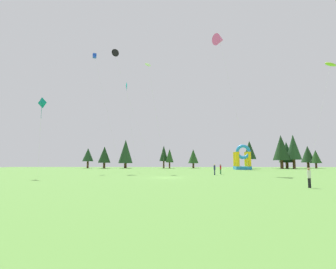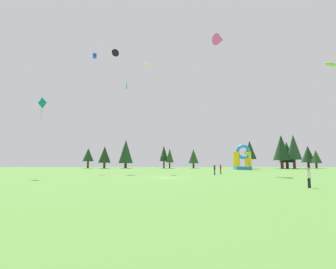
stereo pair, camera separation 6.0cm
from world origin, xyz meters
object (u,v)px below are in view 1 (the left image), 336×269
(kite_black_delta, at_px, (114,54))
(kite_pink_delta, at_px, (220,40))
(person_left_edge, at_px, (221,168))
(person_far_side, at_px, (309,176))
(inflatable_blue_arch, at_px, (242,160))
(kite_blue_box, at_px, (95,56))
(person_near_camera, at_px, (215,168))
(kite_cyan_diamond, at_px, (126,87))
(kite_teal_diamond, at_px, (41,104))
(kite_lime_parafoil, at_px, (331,64))
(kite_white_parafoil, at_px, (148,65))

(kite_black_delta, xyz_separation_m, kite_pink_delta, (22.42, -5.88, 0.10))
(person_left_edge, xyz_separation_m, person_far_side, (3.41, -21.78, -0.00))
(kite_pink_delta, relative_size, inflatable_blue_arch, 4.21)
(kite_pink_delta, distance_m, person_far_side, 36.50)
(kite_blue_box, xyz_separation_m, person_near_camera, (23.72, -11.19, -23.84))
(kite_cyan_diamond, distance_m, person_far_side, 44.15)
(kite_teal_diamond, bearing_deg, person_far_side, -23.07)
(kite_blue_box, distance_m, inflatable_blue_arch, 44.11)
(kite_black_delta, height_order, person_far_side, kite_black_delta)
(kite_pink_delta, relative_size, kite_blue_box, 1.08)
(kite_lime_parafoil, relative_size, kite_black_delta, 0.74)
(person_far_side, bearing_deg, person_near_camera, -2.82)
(kite_lime_parafoil, distance_m, kite_white_parafoil, 34.35)
(kite_black_delta, xyz_separation_m, person_far_side, (24.64, -32.24, -25.05))
(kite_pink_delta, height_order, kite_blue_box, kite_pink_delta)
(kite_lime_parafoil, bearing_deg, kite_blue_box, 169.96)
(kite_white_parafoil, xyz_separation_m, kite_teal_diamond, (-13.22, -16.72, -12.07))
(kite_teal_diamond, height_order, kite_black_delta, kite_black_delta)
(kite_black_delta, bearing_deg, kite_white_parafoil, -19.27)
(kite_teal_diamond, xyz_separation_m, kite_blue_box, (1.46, 17.98, 14.62))
(kite_teal_diamond, bearing_deg, person_near_camera, 15.09)
(kite_teal_diamond, distance_m, kite_pink_delta, 34.75)
(person_near_camera, bearing_deg, inflatable_blue_arch, -173.02)
(person_left_edge, bearing_deg, person_far_side, -14.00)
(kite_pink_delta, xyz_separation_m, kite_blue_box, (-26.29, 4.38, -1.27))
(kite_blue_box, xyz_separation_m, person_far_side, (28.51, -30.74, -23.88))
(kite_lime_parafoil, xyz_separation_m, kite_teal_diamond, (-46.77, -9.96, -9.21))
(kite_lime_parafoil, relative_size, person_near_camera, 11.39)
(kite_lime_parafoil, relative_size, kite_teal_diamond, 1.84)
(person_far_side, xyz_separation_m, person_near_camera, (-4.79, 19.55, 0.04))
(kite_white_parafoil, distance_m, kite_blue_box, 12.10)
(kite_blue_box, relative_size, person_near_camera, 14.46)
(kite_teal_diamond, height_order, kite_blue_box, kite_blue_box)
(kite_white_parafoil, bearing_deg, person_near_camera, -39.72)
(person_far_side, distance_m, inflatable_blue_arch, 45.85)
(kite_white_parafoil, bearing_deg, kite_lime_parafoil, -11.39)
(kite_cyan_diamond, bearing_deg, person_far_side, -56.70)
(kite_teal_diamond, height_order, person_left_edge, kite_teal_diamond)
(kite_blue_box, bearing_deg, kite_cyan_diamond, 25.00)
(kite_pink_delta, height_order, person_near_camera, kite_pink_delta)
(person_near_camera, bearing_deg, kite_teal_diamond, -44.05)
(kite_cyan_diamond, relative_size, person_near_camera, 11.18)
(kite_white_parafoil, relative_size, kite_black_delta, 0.84)
(kite_lime_parafoil, xyz_separation_m, person_left_edge, (-20.22, -0.94, -18.46))
(person_left_edge, bearing_deg, kite_teal_diamond, -94.14)
(kite_pink_delta, relative_size, person_left_edge, 16.29)
(kite_lime_parafoil, bearing_deg, person_near_camera, -171.65)
(kite_cyan_diamond, distance_m, person_left_edge, 28.55)
(kite_lime_parafoil, distance_m, kite_black_delta, 43.03)
(kite_cyan_diamond, distance_m, inflatable_blue_arch, 35.09)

